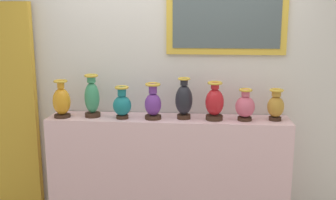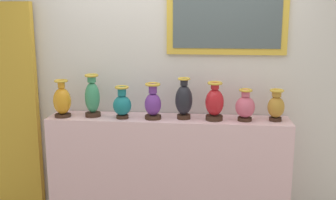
{
  "view_description": "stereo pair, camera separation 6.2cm",
  "coord_description": "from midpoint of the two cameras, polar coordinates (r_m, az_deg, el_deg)",
  "views": [
    {
      "loc": [
        0.32,
        -3.65,
        2.0
      ],
      "look_at": [
        0.0,
        0.0,
        1.22
      ],
      "focal_mm": 42.93,
      "sensor_mm": 36.0,
      "label": 1
    },
    {
      "loc": [
        0.38,
        -3.65,
        2.0
      ],
      "look_at": [
        0.0,
        0.0,
        1.22
      ],
      "focal_mm": 42.93,
      "sensor_mm": 36.0,
      "label": 2
    }
  ],
  "objects": [
    {
      "name": "vase_jade",
      "position": [
        3.86,
        -11.19,
        0.36
      ],
      "size": [
        0.15,
        0.15,
        0.41
      ],
      "color": "#382319",
      "rests_on": "display_shelf"
    },
    {
      "name": "vase_rose",
      "position": [
        3.73,
        10.42,
        -0.86
      ],
      "size": [
        0.18,
        0.18,
        0.3
      ],
      "color": "#382319",
      "rests_on": "display_shelf"
    },
    {
      "name": "vase_amber",
      "position": [
        3.92,
        -15.31,
        -0.14
      ],
      "size": [
        0.17,
        0.17,
        0.36
      ],
      "color": "#382319",
      "rests_on": "display_shelf"
    },
    {
      "name": "curtain_gold",
      "position": [
        4.36,
        -21.8,
        -1.27
      ],
      "size": [
        0.54,
        0.08,
        2.12
      ],
      "primitive_type": "cube",
      "color": "gold",
      "rests_on": "ground_plane"
    },
    {
      "name": "vase_onyx",
      "position": [
        3.72,
        1.79,
        0.01
      ],
      "size": [
        0.16,
        0.16,
        0.39
      ],
      "color": "#382319",
      "rests_on": "display_shelf"
    },
    {
      "name": "vase_teal",
      "position": [
        3.76,
        -7.0,
        -0.59
      ],
      "size": [
        0.17,
        0.17,
        0.31
      ],
      "color": "#382319",
      "rests_on": "display_shelf"
    },
    {
      "name": "vase_violet",
      "position": [
        3.72,
        -2.63,
        -0.47
      ],
      "size": [
        0.15,
        0.15,
        0.34
      ],
      "color": "#382319",
      "rests_on": "display_shelf"
    },
    {
      "name": "display_shelf",
      "position": [
        3.95,
        -0.46,
        -9.89
      ],
      "size": [
        2.28,
        0.38,
        1.05
      ],
      "primitive_type": "cube",
      "color": "beige",
      "rests_on": "ground_plane"
    },
    {
      "name": "vase_crimson",
      "position": [
        3.7,
        6.15,
        -0.37
      ],
      "size": [
        0.17,
        0.17,
        0.36
      ],
      "color": "#382319",
      "rests_on": "display_shelf"
    },
    {
      "name": "back_wall",
      "position": [
        3.95,
        0.05,
        4.12
      ],
      "size": [
        4.04,
        0.14,
        2.88
      ],
      "color": "silver",
      "rests_on": "ground_plane"
    },
    {
      "name": "vase_ochre",
      "position": [
        3.79,
        14.6,
        -0.77
      ],
      "size": [
        0.15,
        0.15,
        0.29
      ],
      "color": "#382319",
      "rests_on": "display_shelf"
    }
  ]
}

